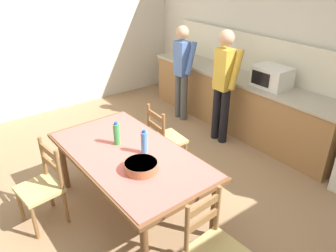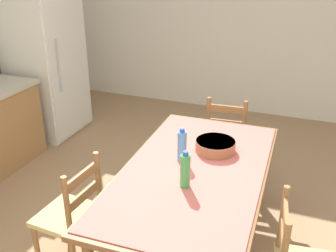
% 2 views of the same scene
% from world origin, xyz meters
% --- Properties ---
extents(ground_plane, '(8.32, 8.32, 0.00)m').
position_xyz_m(ground_plane, '(0.00, 0.00, 0.00)').
color(ground_plane, '#9E7A56').
extents(wall_right, '(0.12, 5.20, 2.90)m').
position_xyz_m(wall_right, '(3.26, 0.00, 1.45)').
color(wall_right, silver).
rests_on(wall_right, ground).
extents(refrigerator, '(0.82, 0.73, 1.79)m').
position_xyz_m(refrigerator, '(1.61, 2.19, 0.89)').
color(refrigerator, silver).
rests_on(refrigerator, ground).
extents(dining_table, '(1.94, 1.08, 0.75)m').
position_xyz_m(dining_table, '(0.06, -0.26, 0.68)').
color(dining_table, brown).
rests_on(dining_table, ground).
extents(bottle_near_centre, '(0.07, 0.07, 0.27)m').
position_xyz_m(bottle_near_centre, '(-0.18, -0.26, 0.88)').
color(bottle_near_centre, green).
rests_on(bottle_near_centre, dining_table).
extents(bottle_off_centre, '(0.07, 0.07, 0.27)m').
position_xyz_m(bottle_off_centre, '(0.15, -0.12, 0.88)').
color(bottle_off_centre, '#4C8ED6').
rests_on(bottle_off_centre, dining_table).
extents(serving_bowl, '(0.32, 0.32, 0.09)m').
position_xyz_m(serving_bowl, '(0.39, -0.32, 0.80)').
color(serving_bowl, '#9E6642').
rests_on(serving_bowl, dining_table).
extents(chair_head_end, '(0.43, 0.45, 0.91)m').
position_xyz_m(chair_head_end, '(1.30, -0.22, 0.44)').
color(chair_head_end, olive).
rests_on(chair_head_end, ground).
extents(chair_side_far_left, '(0.45, 0.43, 0.91)m').
position_xyz_m(chair_side_far_left, '(-0.40, 0.54, 0.44)').
color(chair_side_far_left, olive).
rests_on(chair_side_far_left, ground).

